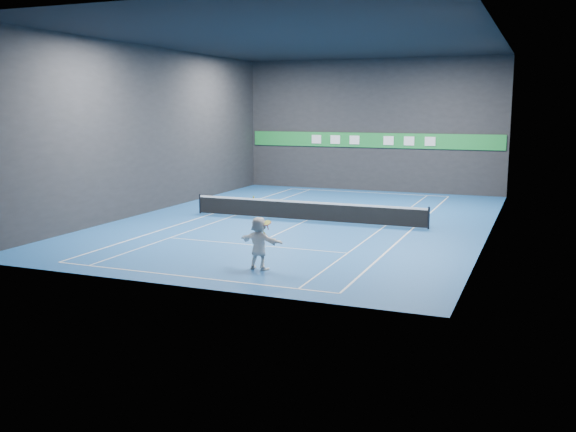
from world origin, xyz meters
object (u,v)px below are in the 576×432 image
at_px(player, 259,243).
at_px(tennis_racket, 267,225).
at_px(tennis_net, 306,210).
at_px(tennis_ball, 253,197).

relative_size(player, tennis_racket, 3.17).
relative_size(player, tennis_net, 0.15).
bearing_deg(tennis_net, player, -79.26).
height_order(player, tennis_ball, tennis_ball).
relative_size(player, tennis_ball, 27.15).
xyz_separation_m(player, tennis_ball, (-0.21, 0.04, 1.64)).
height_order(player, tennis_racket, player).
height_order(tennis_net, tennis_racket, tennis_racket).
bearing_deg(tennis_net, tennis_ball, -80.41).
xyz_separation_m(tennis_net, tennis_racket, (2.21, -10.00, 1.09)).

